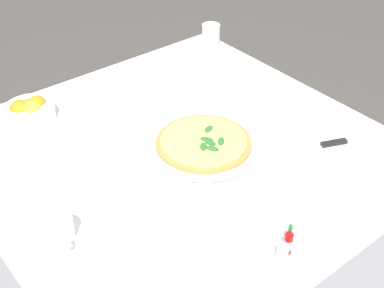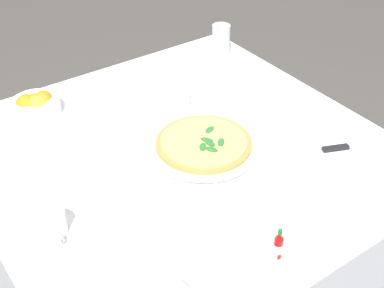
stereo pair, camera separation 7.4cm
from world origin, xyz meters
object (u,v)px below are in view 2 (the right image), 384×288
Objects in this scene: citrus_bowl at (35,105)px; salt_shaker at (284,240)px; pizza_plate at (204,147)px; coffee_cup_center_back at (193,91)px; pizza at (204,143)px; hot_sauce_bottle at (278,246)px; water_glass_near_left at (221,42)px; coffee_cup_near_right at (50,225)px; pepper_shaker at (271,257)px; dinner_knife at (352,146)px; napkin_folded at (351,150)px.

salt_shaker is (0.24, -0.85, -0.00)m from citrus_bowl.
coffee_cup_center_back reaches higher than pizza_plate.
coffee_cup_center_back is at bearing 61.03° from pizza.
hot_sauce_bottle is at bearing -76.21° from citrus_bowl.
coffee_cup_near_right is at bearing -150.48° from water_glass_near_left.
pepper_shaker is (-0.13, -0.42, 0.01)m from pizza_plate.
pizza_plate is 2.32× the size of coffee_cup_near_right.
pizza_plate is 0.48m from coffee_cup_near_right.
dinner_knife is 1.25× the size of citrus_bowl.
water_glass_near_left reaches higher than coffee_cup_center_back.
water_glass_near_left is 2.04× the size of pepper_shaker.
coffee_cup_center_back is 2.31× the size of salt_shaker.
pizza_plate is 1.64× the size of dinner_knife.
napkin_folded is 1.34× the size of dinner_knife.
hot_sauce_bottle is (-0.23, -0.65, 0.01)m from coffee_cup_center_back.
pizza is 1.07× the size of napkin_folded.
coffee_cup_near_right reaches higher than dinner_knife.
citrus_bowl is at bearing 71.60° from coffee_cup_near_right.
hot_sauce_bottle is (-0.43, -0.16, 0.01)m from dinner_knife.
citrus_bowl is at bearing 154.94° from coffee_cup_center_back.
coffee_cup_near_right is 0.54m from citrus_bowl.
coffee_cup_center_back is 0.49m from citrus_bowl.
water_glass_near_left is 0.69m from napkin_folded.
hot_sauce_bottle is (-0.42, -0.16, 0.02)m from napkin_folded.
hot_sauce_bottle is (-0.49, -0.84, -0.02)m from water_glass_near_left.
coffee_cup_near_right is 1.01m from water_glass_near_left.
napkin_folded is 4.45× the size of salt_shaker.
salt_shaker is at bearing -39.66° from coffee_cup_near_right.
coffee_cup_center_back is 0.69× the size of dinner_knife.
water_glass_near_left is at bearing -1.23° from citrus_bowl.
napkin_folded is at bearing -180.00° from dinner_knife.
pizza is 0.48m from coffee_cup_near_right.
coffee_cup_near_right is 0.53m from salt_shaker.
water_glass_near_left reaches higher than hot_sauce_bottle.
citrus_bowl is (-0.31, 0.45, 0.00)m from pizza.
dinner_knife is 3.33× the size of pepper_shaker.
citrus_bowl reaches higher than napkin_folded.
hot_sauce_bottle is at bearing -160.35° from salt_shaker.
coffee_cup_center_back is (0.13, 0.24, 0.02)m from pizza_plate.
coffee_cup_center_back is at bearing -143.52° from water_glass_near_left.
citrus_bowl is (-0.71, 0.02, -0.02)m from water_glass_near_left.
hot_sauce_bottle is at bearing -42.50° from coffee_cup_near_right.
pepper_shaker is (-0.26, -0.66, -0.00)m from coffee_cup_center_back.
coffee_cup_center_back is (0.61, 0.30, -0.01)m from coffee_cup_near_right.
water_glass_near_left is 0.69m from dinner_knife.
hot_sauce_bottle is at bearing -109.72° from coffee_cup_center_back.
coffee_cup_near_right reaches higher than coffee_cup_center_back.
hot_sauce_bottle is at bearing -120.34° from water_glass_near_left.
water_glass_near_left reaches higher than citrus_bowl.
coffee_cup_center_back is 0.87× the size of citrus_bowl.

